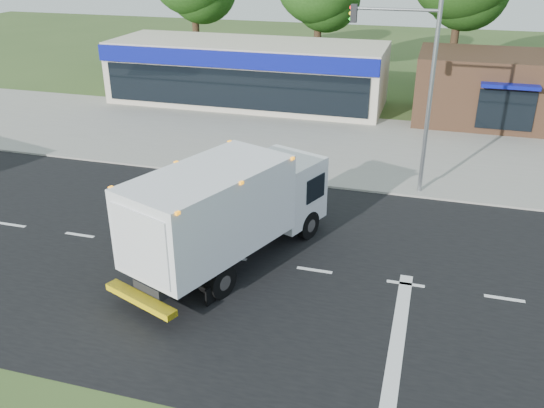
% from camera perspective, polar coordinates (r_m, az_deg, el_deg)
% --- Properties ---
extents(ground, '(120.00, 120.00, 0.00)m').
position_cam_1_polar(ground, '(19.46, 4.23, -6.59)').
color(ground, '#385123').
rests_on(ground, ground).
extents(road_asphalt, '(60.00, 14.00, 0.02)m').
position_cam_1_polar(road_asphalt, '(19.46, 4.23, -6.57)').
color(road_asphalt, black).
rests_on(road_asphalt, ground).
extents(sidewalk, '(60.00, 2.40, 0.12)m').
position_cam_1_polar(sidewalk, '(26.68, 8.01, 2.45)').
color(sidewalk, gray).
rests_on(sidewalk, ground).
extents(parking_apron, '(60.00, 9.00, 0.02)m').
position_cam_1_polar(parking_apron, '(32.10, 9.61, 6.16)').
color(parking_apron, gray).
rests_on(parking_apron, ground).
extents(lane_markings, '(55.20, 7.00, 0.01)m').
position_cam_1_polar(lane_markings, '(18.15, 7.53, -9.26)').
color(lane_markings, silver).
rests_on(lane_markings, road_asphalt).
extents(ems_box_truck, '(5.38, 8.65, 3.67)m').
position_cam_1_polar(ems_box_truck, '(18.91, -4.33, -0.29)').
color(ems_box_truck, black).
rests_on(ems_box_truck, ground).
extents(emergency_worker, '(0.72, 0.71, 1.78)m').
position_cam_1_polar(emergency_worker, '(20.08, -11.46, -3.12)').
color(emergency_worker, tan).
rests_on(emergency_worker, ground).
extents(retail_strip_mall, '(18.00, 6.20, 4.00)m').
position_cam_1_polar(retail_strip_mall, '(39.09, -2.49, 12.89)').
color(retail_strip_mall, beige).
rests_on(retail_strip_mall, ground).
extents(brown_storefront, '(10.00, 6.70, 4.00)m').
position_cam_1_polar(brown_storefront, '(37.36, 21.94, 10.56)').
color(brown_storefront, '#382316').
rests_on(brown_storefront, ground).
extents(traffic_signal_pole, '(3.51, 0.25, 8.00)m').
position_cam_1_polar(traffic_signal_pole, '(24.47, 14.03, 11.87)').
color(traffic_signal_pole, gray).
rests_on(traffic_signal_pole, ground).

